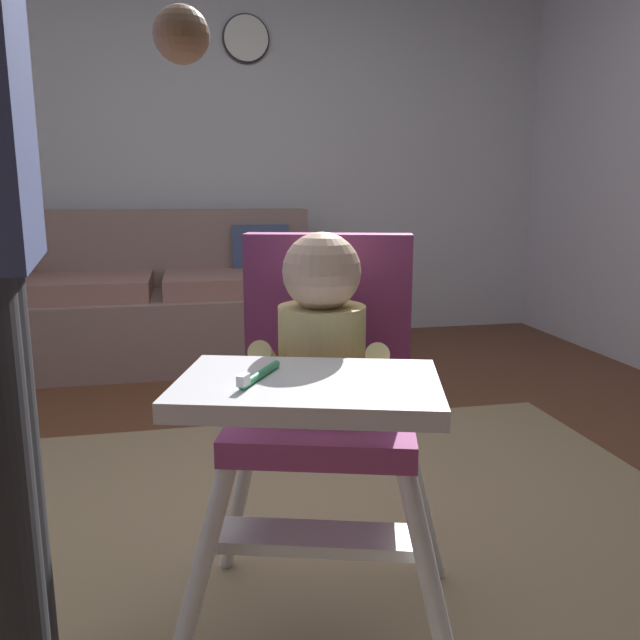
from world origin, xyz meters
name	(u,v)px	position (x,y,z in m)	size (l,w,h in m)	color
ground	(307,518)	(0.00, 0.00, -0.05)	(5.80, 6.44, 0.10)	brown
wall_far	(235,128)	(0.00, 2.45, 1.37)	(5.00, 0.06, 2.74)	silver
area_rug	(354,569)	(0.05, -0.38, 0.00)	(2.29, 2.25, 0.01)	#8D7758
couch	(161,303)	(-0.50, 1.93, 0.33)	(1.84, 0.86, 0.86)	gray
high_chair	(323,374)	(-0.09, -0.64, 0.62)	(0.74, 0.83, 0.91)	white
wall_clock	(246,39)	(0.08, 2.41, 1.90)	(0.30, 0.04, 0.30)	white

